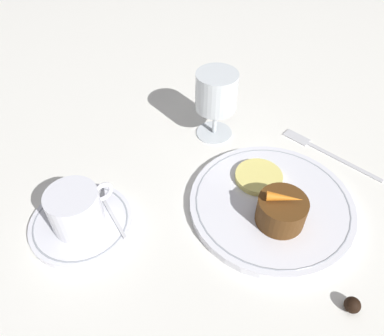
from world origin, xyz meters
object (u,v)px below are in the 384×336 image
at_px(dinner_plate, 271,204).
at_px(fork, 320,149).
at_px(wine_glass, 216,95).
at_px(coffee_cup, 75,209).
at_px(dessert_cake, 281,211).

bearing_deg(dinner_plate, fork, 9.76).
height_order(wine_glass, fork, wine_glass).
bearing_deg(wine_glass, dinner_plate, -106.30).
bearing_deg(dinner_plate, coffee_cup, 146.54).
distance_m(coffee_cup, fork, 0.45).
relative_size(coffee_cup, wine_glass, 0.78).
relative_size(dinner_plate, coffee_cup, 2.52).
xyz_separation_m(fork, dessert_cake, (-0.19, -0.06, 0.03)).
height_order(fork, dessert_cake, dessert_cake).
bearing_deg(wine_glass, coffee_cup, -174.65).
distance_m(wine_glass, fork, 0.22).
relative_size(coffee_cup, fork, 0.53).
bearing_deg(dinner_plate, wine_glass, 73.70).
bearing_deg(coffee_cup, fork, -17.71).
xyz_separation_m(coffee_cup, wine_glass, (0.31, 0.03, 0.05)).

